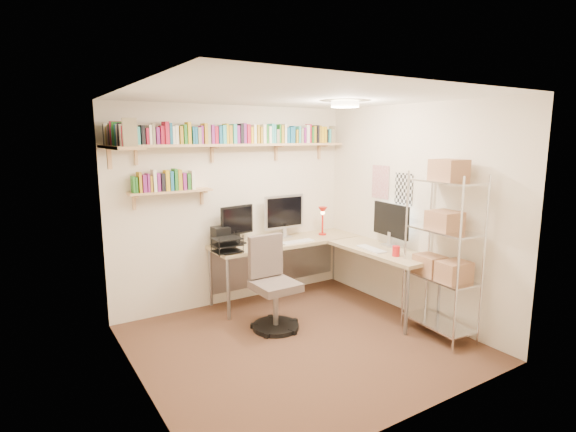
# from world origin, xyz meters

# --- Properties ---
(ground) EXTENTS (3.20, 3.20, 0.00)m
(ground) POSITION_xyz_m (0.00, 0.00, 0.00)
(ground) COLOR #40231B
(ground) RESTS_ON ground
(room_shell) EXTENTS (3.24, 3.04, 2.52)m
(room_shell) POSITION_xyz_m (0.00, 0.00, 1.55)
(room_shell) COLOR beige
(room_shell) RESTS_ON ground
(wall_shelves) EXTENTS (3.12, 1.09, 0.80)m
(wall_shelves) POSITION_xyz_m (-0.41, 1.30, 2.03)
(wall_shelves) COLOR tan
(wall_shelves) RESTS_ON ground
(corner_desk) EXTENTS (2.16, 2.04, 1.36)m
(corner_desk) POSITION_xyz_m (0.66, 0.95, 0.78)
(corner_desk) COLOR tan
(corner_desk) RESTS_ON ground
(office_chair) EXTENTS (0.54, 0.55, 1.04)m
(office_chair) POSITION_xyz_m (-0.04, 0.49, 0.44)
(office_chair) COLOR black
(office_chair) RESTS_ON ground
(wire_rack) EXTENTS (0.44, 0.79, 1.89)m
(wire_rack) POSITION_xyz_m (1.36, -0.65, 1.11)
(wire_rack) COLOR silver
(wire_rack) RESTS_ON ground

